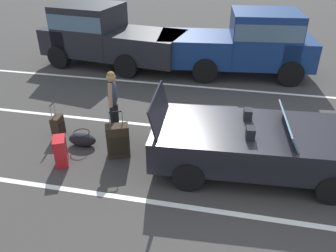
% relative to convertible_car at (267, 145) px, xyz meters
% --- Properties ---
extents(ground_plane, '(80.00, 80.00, 0.00)m').
position_rel_convertible_car_xyz_m(ground_plane, '(-0.20, -0.01, -0.59)').
color(ground_plane, '#383533').
extents(lot_line_near, '(18.00, 0.12, 0.01)m').
position_rel_convertible_car_xyz_m(lot_line_near, '(-0.20, -1.41, -0.59)').
color(lot_line_near, silver).
rests_on(lot_line_near, ground_plane).
extents(lot_line_mid, '(18.00, 0.12, 0.01)m').
position_rel_convertible_car_xyz_m(lot_line_mid, '(-0.20, 1.29, -0.59)').
color(lot_line_mid, silver).
rests_on(lot_line_mid, ground_plane).
extents(lot_line_far, '(18.00, 0.12, 0.01)m').
position_rel_convertible_car_xyz_m(lot_line_far, '(-0.20, 3.99, -0.59)').
color(lot_line_far, silver).
rests_on(lot_line_far, ground_plane).
extents(convertible_car, '(4.24, 2.04, 1.53)m').
position_rel_convertible_car_xyz_m(convertible_car, '(0.00, 0.00, 0.00)').
color(convertible_car, black).
rests_on(convertible_car, ground_plane).
extents(suitcase_large_black, '(0.55, 0.44, 1.04)m').
position_rel_convertible_car_xyz_m(suitcase_large_black, '(-3.06, -0.13, -0.22)').
color(suitcase_large_black, '#2D2319').
rests_on(suitcase_large_black, ground_plane).
extents(suitcase_medium_bright, '(0.39, 0.46, 0.62)m').
position_rel_convertible_car_xyz_m(suitcase_medium_bright, '(-4.11, -0.67, -0.28)').
color(suitcase_medium_bright, red).
rests_on(suitcase_medium_bright, ground_plane).
extents(suitcase_small_carryon, '(0.24, 0.35, 0.83)m').
position_rel_convertible_car_xyz_m(suitcase_small_carryon, '(-4.74, 0.37, -0.34)').
color(suitcase_small_carryon, '#2D2319').
rests_on(suitcase_small_carryon, ground_plane).
extents(duffel_bag, '(0.65, 0.38, 0.34)m').
position_rel_convertible_car_xyz_m(duffel_bag, '(-4.00, 0.08, -0.43)').
color(duffel_bag, black).
rests_on(duffel_bag, ground_plane).
extents(traveler_person, '(0.26, 0.61, 1.65)m').
position_rel_convertible_car_xyz_m(traveler_person, '(-3.37, 0.56, 0.34)').
color(traveler_person, black).
rests_on(traveler_person, ground_plane).
extents(parked_pickup_truck_near, '(5.17, 2.47, 2.10)m').
position_rel_convertible_car_xyz_m(parked_pickup_truck_near, '(-0.44, 5.46, 0.51)').
color(parked_pickup_truck_near, navy).
rests_on(parked_pickup_truck_near, ground_plane).
extents(parked_pickup_truck_far, '(5.22, 2.65, 2.10)m').
position_rel_convertible_car_xyz_m(parked_pickup_truck_far, '(-5.53, 5.42, 0.51)').
color(parked_pickup_truck_far, black).
rests_on(parked_pickup_truck_far, ground_plane).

